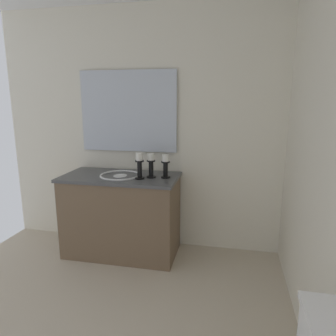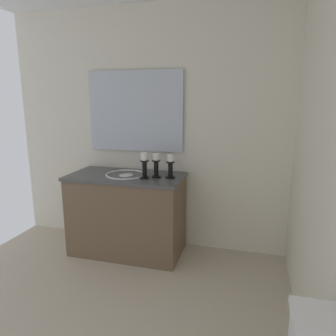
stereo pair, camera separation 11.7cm
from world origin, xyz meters
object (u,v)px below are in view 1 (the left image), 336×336
Objects in this scene: sink_basin at (120,179)px; mirror at (128,111)px; candle_holder_short at (151,165)px; vanity_cabinet at (122,215)px; candle_holder_mid at (140,165)px; candle_holder_tall at (166,166)px.

mirror is (-0.28, -0.00, 0.65)m from sink_basin.
mirror is at bearing -132.34° from candle_holder_short.
vanity_cabinet is 1.13× the size of mirror.
sink_basin is at bearing 90.00° from vanity_cabinet.
mirror is 4.07× the size of candle_holder_mid.
mirror reaches higher than vanity_cabinet.
candle_holder_short is (0.02, -0.14, 0.00)m from candle_holder_tall.
vanity_cabinet is 4.59× the size of candle_holder_mid.
mirror is (-0.28, 0.00, 1.01)m from vanity_cabinet.
candle_holder_short is at bearing -82.56° from candle_holder_tall.
mirror is at bearing -120.79° from candle_holder_tall.
mirror is 4.50× the size of candle_holder_tall.
candle_holder_tall is at bearing 91.38° from sink_basin.
candle_holder_short is 0.11m from candle_holder_mid.
candle_holder_mid is (0.07, 0.22, 0.54)m from vanity_cabinet.
candle_holder_tall is 0.14m from candle_holder_short.
candle_holder_mid is at bearing -54.82° from candle_holder_short.
candle_holder_short is at bearing 88.72° from sink_basin.
sink_basin is 1.78× the size of candle_holder_tall.
sink_basin is at bearing -91.28° from candle_holder_short.
candle_holder_mid is (0.35, 0.22, -0.48)m from mirror.
vanity_cabinet is 5.07× the size of candle_holder_tall.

